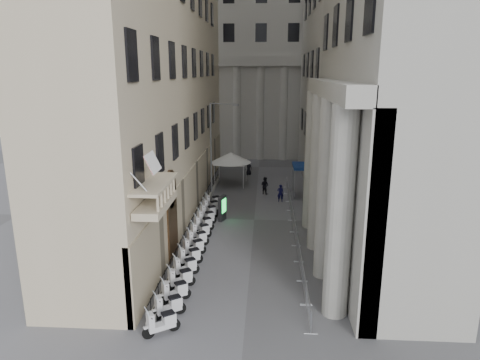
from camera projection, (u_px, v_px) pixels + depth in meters
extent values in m
cube|color=#A4A29B|center=(262.00, 44.00, 57.86)|extent=(22.00, 10.00, 30.00)
cylinder|color=silver|center=(215.00, 177.00, 42.72)|extent=(0.06, 0.06, 2.28)
cylinder|color=silver|center=(243.00, 177.00, 42.55)|extent=(0.06, 0.06, 2.28)
cylinder|color=silver|center=(218.00, 170.00, 45.53)|extent=(0.06, 0.06, 2.28)
cylinder|color=silver|center=(245.00, 171.00, 45.35)|extent=(0.06, 0.06, 2.28)
cube|color=white|center=(230.00, 162.00, 43.74)|extent=(3.10, 3.10, 0.12)
cone|color=white|center=(230.00, 157.00, 43.62)|extent=(4.14, 4.14, 1.03)
cylinder|color=gray|center=(211.00, 151.00, 39.14)|extent=(0.16, 0.16, 8.58)
cylinder|color=gray|center=(223.00, 104.00, 37.59)|extent=(2.47, 0.97, 0.12)
cube|color=gray|center=(235.00, 105.00, 37.16)|extent=(0.58, 0.40, 0.16)
cube|color=black|center=(222.00, 208.00, 33.35)|extent=(0.57, 0.97, 1.98)
cube|color=#19E54C|center=(224.00, 206.00, 33.24)|extent=(0.27, 0.69, 1.10)
imported|color=#0E0D35|center=(280.00, 193.00, 38.16)|extent=(0.59, 0.40, 1.59)
imported|color=black|center=(265.00, 185.00, 40.60)|extent=(1.02, 0.98, 1.66)
imported|color=black|center=(249.00, 168.00, 48.20)|extent=(0.86, 0.67, 1.56)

